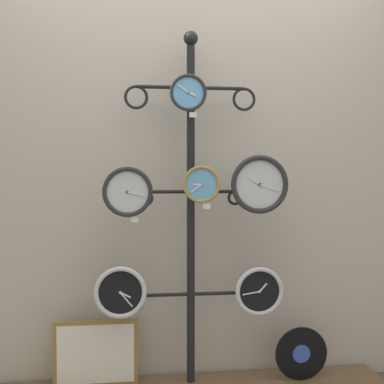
% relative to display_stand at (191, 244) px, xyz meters
% --- Properties ---
extents(shop_wall, '(4.40, 0.04, 2.80)m').
position_rel_display_stand_xyz_m(shop_wall, '(-0.00, 0.16, 0.56)').
color(shop_wall, '#BCB2A3').
rests_on(shop_wall, ground_plane).
extents(display_stand, '(0.73, 0.32, 2.02)m').
position_rel_display_stand_xyz_m(display_stand, '(0.00, 0.00, 0.00)').
color(display_stand, black).
rests_on(display_stand, ground_plane).
extents(clock_top_center, '(0.20, 0.04, 0.20)m').
position_rel_display_stand_xyz_m(clock_top_center, '(-0.03, -0.09, 0.83)').
color(clock_top_center, '#60A8DB').
extents(clock_middle_left, '(0.27, 0.04, 0.27)m').
position_rel_display_stand_xyz_m(clock_middle_left, '(-0.35, -0.10, 0.30)').
color(clock_middle_left, silver).
extents(clock_middle_center, '(0.20, 0.04, 0.20)m').
position_rel_display_stand_xyz_m(clock_middle_center, '(0.05, -0.09, 0.34)').
color(clock_middle_center, '#60A8DB').
extents(clock_middle_right, '(0.32, 0.04, 0.32)m').
position_rel_display_stand_xyz_m(clock_middle_right, '(0.37, -0.10, 0.34)').
color(clock_middle_right, silver).
extents(clock_bottom_left, '(0.28, 0.04, 0.28)m').
position_rel_display_stand_xyz_m(clock_bottom_left, '(-0.39, -0.11, -0.23)').
color(clock_bottom_left, black).
extents(clock_bottom_right, '(0.27, 0.04, 0.27)m').
position_rel_display_stand_xyz_m(clock_bottom_right, '(0.37, -0.10, -0.25)').
color(clock_bottom_right, black).
extents(vinyl_record, '(0.30, 0.01, 0.30)m').
position_rel_display_stand_xyz_m(vinyl_record, '(0.62, -0.07, -0.63)').
color(vinyl_record, black).
rests_on(vinyl_record, low_shelf).
extents(picture_frame, '(0.46, 0.02, 0.37)m').
position_rel_display_stand_xyz_m(picture_frame, '(-0.53, -0.00, -0.59)').
color(picture_frame, olive).
rests_on(picture_frame, low_shelf).
extents(price_tag_upper, '(0.04, 0.00, 0.03)m').
position_rel_display_stand_xyz_m(price_tag_upper, '(0.00, -0.09, 0.71)').
color(price_tag_upper, white).
extents(price_tag_mid, '(0.04, 0.00, 0.03)m').
position_rel_display_stand_xyz_m(price_tag_mid, '(-0.31, -0.10, 0.15)').
color(price_tag_mid, white).
extents(price_tag_lower, '(0.04, 0.00, 0.03)m').
position_rel_display_stand_xyz_m(price_tag_lower, '(0.07, -0.10, 0.22)').
color(price_tag_lower, white).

